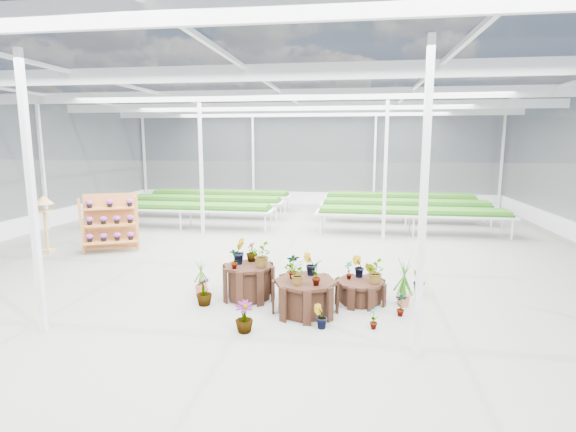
# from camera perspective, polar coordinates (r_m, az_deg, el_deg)

# --- Properties ---
(ground_plane) EXTENTS (24.00, 24.00, 0.00)m
(ground_plane) POSITION_cam_1_polar(r_m,az_deg,el_deg) (11.02, -2.64, -6.93)
(ground_plane) COLOR gray
(ground_plane) RESTS_ON ground
(greenhouse_shell) EXTENTS (18.00, 24.00, 4.50)m
(greenhouse_shell) POSITION_cam_1_polar(r_m,az_deg,el_deg) (10.61, -2.73, 4.81)
(greenhouse_shell) COLOR white
(greenhouse_shell) RESTS_ON ground
(steel_frame) EXTENTS (18.00, 24.00, 4.50)m
(steel_frame) POSITION_cam_1_polar(r_m,az_deg,el_deg) (10.61, -2.73, 4.81)
(steel_frame) COLOR silver
(steel_frame) RESTS_ON ground
(nursery_benches) EXTENTS (16.00, 7.00, 0.84)m
(nursery_benches) POSITION_cam_1_polar(r_m,az_deg,el_deg) (17.89, 1.76, 0.81)
(nursery_benches) COLOR silver
(nursery_benches) RESTS_ON ground
(plinth_tall) EXTENTS (1.10, 1.10, 0.69)m
(plinth_tall) POSITION_cam_1_polar(r_m,az_deg,el_deg) (9.07, -5.01, -8.33)
(plinth_tall) COLOR black
(plinth_tall) RESTS_ON ground
(plinth_mid) EXTENTS (1.35, 1.35, 0.62)m
(plinth_mid) POSITION_cam_1_polar(r_m,az_deg,el_deg) (8.32, 2.21, -10.20)
(plinth_mid) COLOR black
(plinth_mid) RESTS_ON ground
(plinth_low) EXTENTS (1.24, 1.24, 0.43)m
(plinth_low) POSITION_cam_1_polar(r_m,az_deg,el_deg) (8.97, 9.15, -9.46)
(plinth_low) COLOR black
(plinth_low) RESTS_ON ground
(shelf_rack) EXTENTS (1.73, 1.37, 1.62)m
(shelf_rack) POSITION_cam_1_polar(r_m,az_deg,el_deg) (13.77, -21.62, -0.82)
(shelf_rack) COLOR #B96F34
(shelf_rack) RESTS_ON ground
(bird_table) EXTENTS (0.51, 0.51, 1.62)m
(bird_table) POSITION_cam_1_polar(r_m,az_deg,el_deg) (14.39, -28.42, -0.88)
(bird_table) COLOR tan
(bird_table) RESTS_ON ground
(nursery_plants) EXTENTS (4.78, 3.31, 1.20)m
(nursery_plants) POSITION_cam_1_polar(r_m,az_deg,el_deg) (8.93, 1.58, -7.54)
(nursery_plants) COLOR #2D6618
(nursery_plants) RESTS_ON ground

